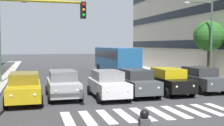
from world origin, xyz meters
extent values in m
plane|color=#38383A|center=(0.00, 0.00, 0.00)|extent=(180.00, 180.00, 0.00)
cube|color=black|center=(-15.43, -17.37, 3.39)|extent=(10.55, 28.30, 0.90)
cube|color=black|center=(-15.43, -17.37, 6.77)|extent=(10.55, 28.30, 0.90)
cube|color=silver|center=(-4.05, 0.00, 0.00)|extent=(0.45, 2.80, 0.01)
cube|color=silver|center=(-3.15, 0.00, 0.00)|extent=(0.45, 2.80, 0.01)
cube|color=silver|center=(-2.25, 0.00, 0.00)|extent=(0.45, 2.80, 0.01)
cube|color=silver|center=(-1.35, 0.00, 0.00)|extent=(0.45, 2.80, 0.01)
cube|color=silver|center=(-0.45, 0.00, 0.00)|extent=(0.45, 2.80, 0.01)
cube|color=silver|center=(0.45, 0.00, 0.00)|extent=(0.45, 2.80, 0.01)
cube|color=silver|center=(1.35, 0.00, 0.00)|extent=(0.45, 2.80, 0.01)
cube|color=silver|center=(2.25, 0.00, 0.00)|extent=(0.45, 2.80, 0.01)
cube|color=silver|center=(3.15, 0.00, 0.00)|extent=(0.45, 2.80, 0.01)
cube|color=silver|center=(4.05, 0.00, 0.00)|extent=(0.45, 2.80, 0.01)
cube|color=#474C51|center=(-6.15, -5.39, 0.72)|extent=(1.80, 4.40, 0.80)
cube|color=#343639|center=(-6.15, -5.59, 1.42)|extent=(1.58, 2.46, 0.60)
cylinder|color=black|center=(-7.05, -3.94, 0.32)|extent=(0.22, 0.64, 0.64)
cylinder|color=black|center=(-5.25, -3.94, 0.32)|extent=(0.22, 0.64, 0.64)
cylinder|color=black|center=(-7.05, -6.85, 0.32)|extent=(0.22, 0.64, 0.64)
cylinder|color=black|center=(-5.25, -6.85, 0.32)|extent=(0.22, 0.64, 0.64)
sphere|color=white|center=(-5.58, -3.24, 0.80)|extent=(0.18, 0.18, 0.18)
cube|color=black|center=(-3.46, -5.00, 0.72)|extent=(1.80, 4.40, 0.80)
cube|color=yellow|center=(-3.46, -5.20, 1.42)|extent=(1.58, 2.46, 0.60)
cylinder|color=black|center=(-4.36, -3.55, 0.32)|extent=(0.22, 0.64, 0.64)
cylinder|color=black|center=(-2.56, -3.55, 0.32)|extent=(0.22, 0.64, 0.64)
cylinder|color=black|center=(-4.36, -6.46, 0.32)|extent=(0.22, 0.64, 0.64)
cylinder|color=black|center=(-2.56, -6.46, 0.32)|extent=(0.22, 0.64, 0.64)
sphere|color=white|center=(-4.04, -2.85, 0.80)|extent=(0.18, 0.18, 0.18)
sphere|color=white|center=(-2.88, -2.85, 0.80)|extent=(0.18, 0.18, 0.18)
cube|color=#474C51|center=(-1.06, -4.90, 0.72)|extent=(1.80, 4.40, 0.80)
cube|color=#343639|center=(-1.06, -5.10, 1.42)|extent=(1.58, 2.46, 0.60)
cylinder|color=black|center=(-1.96, -3.45, 0.32)|extent=(0.22, 0.64, 0.64)
cylinder|color=black|center=(-0.16, -3.45, 0.32)|extent=(0.22, 0.64, 0.64)
cylinder|color=black|center=(-1.96, -6.35, 0.32)|extent=(0.22, 0.64, 0.64)
cylinder|color=black|center=(-0.16, -6.35, 0.32)|extent=(0.22, 0.64, 0.64)
sphere|color=white|center=(-1.63, -2.75, 0.80)|extent=(0.18, 0.18, 0.18)
sphere|color=white|center=(-0.48, -2.75, 0.80)|extent=(0.18, 0.18, 0.18)
cube|color=silver|center=(1.02, -4.45, 0.72)|extent=(1.80, 4.40, 0.80)
cube|color=gray|center=(1.02, -4.65, 1.42)|extent=(1.58, 2.46, 0.60)
cylinder|color=black|center=(0.12, -3.00, 0.32)|extent=(0.22, 0.64, 0.64)
cylinder|color=black|center=(1.92, -3.00, 0.32)|extent=(0.22, 0.64, 0.64)
cylinder|color=black|center=(0.12, -5.91, 0.32)|extent=(0.22, 0.64, 0.64)
cylinder|color=black|center=(1.92, -5.91, 0.32)|extent=(0.22, 0.64, 0.64)
sphere|color=white|center=(0.44, -2.30, 0.80)|extent=(0.18, 0.18, 0.18)
sphere|color=white|center=(1.59, -2.30, 0.80)|extent=(0.18, 0.18, 0.18)
cube|color=#B2B7BC|center=(3.74, -5.22, 0.72)|extent=(1.80, 4.40, 0.80)
cube|color=slate|center=(3.74, -5.42, 1.42)|extent=(1.58, 2.46, 0.60)
cylinder|color=black|center=(2.84, -3.77, 0.32)|extent=(0.22, 0.64, 0.64)
cylinder|color=black|center=(4.64, -3.77, 0.32)|extent=(0.22, 0.64, 0.64)
cylinder|color=black|center=(2.84, -6.67, 0.32)|extent=(0.22, 0.64, 0.64)
cylinder|color=black|center=(4.64, -6.67, 0.32)|extent=(0.22, 0.64, 0.64)
sphere|color=white|center=(3.16, -3.07, 0.80)|extent=(0.18, 0.18, 0.18)
sphere|color=white|center=(4.31, -3.07, 0.80)|extent=(0.18, 0.18, 0.18)
cube|color=gold|center=(6.03, -4.32, 0.72)|extent=(1.80, 4.40, 0.80)
cube|color=olive|center=(6.03, -4.52, 1.42)|extent=(1.58, 2.46, 0.60)
cylinder|color=black|center=(5.13, -2.87, 0.32)|extent=(0.22, 0.64, 0.64)
cylinder|color=black|center=(6.93, -2.87, 0.32)|extent=(0.22, 0.64, 0.64)
cylinder|color=black|center=(5.13, -5.78, 0.32)|extent=(0.22, 0.64, 0.64)
cylinder|color=black|center=(6.93, -5.78, 0.32)|extent=(0.22, 0.64, 0.64)
sphere|color=white|center=(5.46, -2.17, 0.80)|extent=(0.18, 0.18, 0.18)
sphere|color=white|center=(6.61, -2.17, 0.80)|extent=(0.18, 0.18, 0.18)
cube|color=#286BAD|center=(-3.46, -18.47, 1.75)|extent=(2.50, 10.50, 2.50)
cube|color=black|center=(-3.46, -18.47, 2.30)|extent=(2.52, 9.87, 0.80)
cylinder|color=black|center=(-4.71, -14.79, 0.50)|extent=(0.28, 1.00, 1.00)
cylinder|color=black|center=(-2.21, -14.79, 0.50)|extent=(0.28, 1.00, 1.00)
cylinder|color=black|center=(-4.71, -21.62, 0.50)|extent=(0.28, 1.00, 1.00)
cylinder|color=black|center=(-2.21, -21.62, 0.50)|extent=(0.28, 1.00, 1.00)
sphere|color=black|center=(2.54, 5.56, 1.44)|extent=(0.26, 0.26, 0.26)
cylinder|color=#AD991E|center=(5.25, -0.43, 5.30)|extent=(4.03, 0.12, 0.12)
cube|color=black|center=(3.23, -0.43, 4.95)|extent=(0.24, 0.28, 0.76)
sphere|color=red|center=(3.23, -0.28, 5.19)|extent=(0.14, 0.14, 0.14)
sphere|color=orange|center=(3.23, -0.28, 4.95)|extent=(0.14, 0.14, 0.14)
sphere|color=green|center=(3.23, -0.28, 4.71)|extent=(0.14, 0.14, 0.14)
cylinder|color=#4C6B56|center=(-8.26, -7.33, 3.49)|extent=(0.16, 0.16, 6.67)
cylinder|color=#4C6B56|center=(-7.16, -7.33, 6.67)|extent=(2.20, 0.10, 0.10)
ellipsoid|color=#B7BCC1|center=(-6.06, -7.33, 6.57)|extent=(0.56, 0.28, 0.20)
cylinder|color=#4C6B56|center=(8.26, -13.61, 3.74)|extent=(0.16, 0.16, 7.18)
cylinder|color=#4C6B56|center=(7.23, -13.61, 7.18)|extent=(2.06, 0.10, 0.10)
ellipsoid|color=#B7BCC1|center=(6.20, -13.61, 7.08)|extent=(0.56, 0.28, 0.20)
cylinder|color=#513823|center=(-8.91, -8.65, 1.74)|extent=(0.20, 0.20, 3.17)
sphere|color=#2D6B28|center=(-8.91, -8.65, 4.10)|extent=(2.60, 2.60, 2.60)
camera|label=1|loc=(5.49, 12.97, 3.37)|focal=46.44mm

